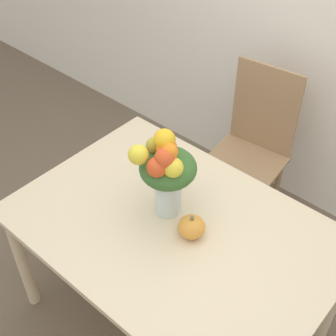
{
  "coord_description": "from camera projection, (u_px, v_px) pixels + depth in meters",
  "views": [
    {
      "loc": [
        0.88,
        -1.04,
        2.24
      ],
      "look_at": [
        -0.08,
        0.05,
        0.97
      ],
      "focal_mm": 50.0,
      "sensor_mm": 36.0,
      "label": 1
    }
  ],
  "objects": [
    {
      "name": "ground_plane",
      "position": [
        173.0,
        316.0,
        2.5
      ],
      "size": [
        12.0,
        12.0,
        0.0
      ],
      "primitive_type": "plane",
      "color": "brown"
    },
    {
      "name": "dining_table",
      "position": [
        174.0,
        239.0,
        2.08
      ],
      "size": [
        1.4,
        0.98,
        0.72
      ],
      "color": "beige",
      "rests_on": "ground_plane"
    },
    {
      "name": "dining_chair_near_window",
      "position": [
        251.0,
        149.0,
        2.75
      ],
      "size": [
        0.46,
        0.46,
        1.01
      ],
      "rotation": [
        0.0,
        0.0,
        0.1
      ],
      "color": "#9E7A56",
      "rests_on": "ground_plane"
    },
    {
      "name": "pumpkin",
      "position": [
        192.0,
        227.0,
        1.96
      ],
      "size": [
        0.12,
        0.12,
        0.11
      ],
      "color": "gold",
      "rests_on": "dining_table"
    },
    {
      "name": "flower_vase",
      "position": [
        166.0,
        170.0,
        1.94
      ],
      "size": [
        0.24,
        0.27,
        0.43
      ],
      "color": "silver",
      "rests_on": "dining_table"
    }
  ]
}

